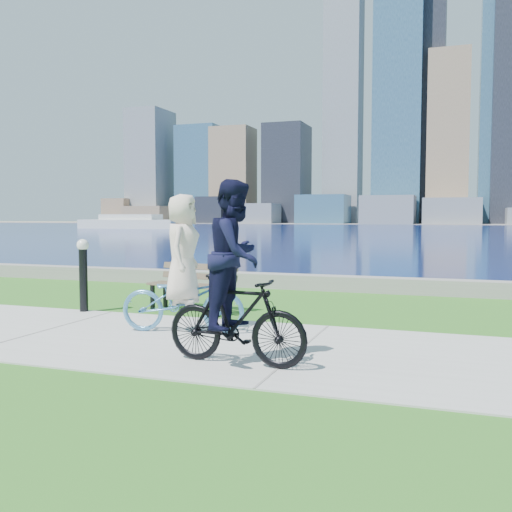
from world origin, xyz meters
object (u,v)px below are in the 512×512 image
at_px(park_bench, 193,282).
at_px(cyclist_man, 236,288).
at_px(cyclist_woman, 183,281).
at_px(bollard_lamp, 83,271).

distance_m(park_bench, cyclist_man, 4.04).
xyz_separation_m(cyclist_woman, cyclist_man, (1.44, -1.49, 0.14)).
xyz_separation_m(park_bench, bollard_lamp, (-1.83, -0.80, 0.24)).
distance_m(park_bench, cyclist_woman, 2.04).
bearing_deg(cyclist_man, cyclist_woman, 47.59).
relative_size(park_bench, cyclist_man, 0.81).
bearing_deg(park_bench, cyclist_woman, -58.36).
distance_m(park_bench, bollard_lamp, 2.01).
height_order(cyclist_woman, cyclist_man, cyclist_man).
distance_m(bollard_lamp, cyclist_man, 4.76).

